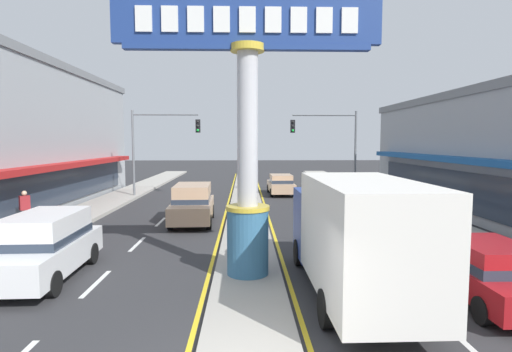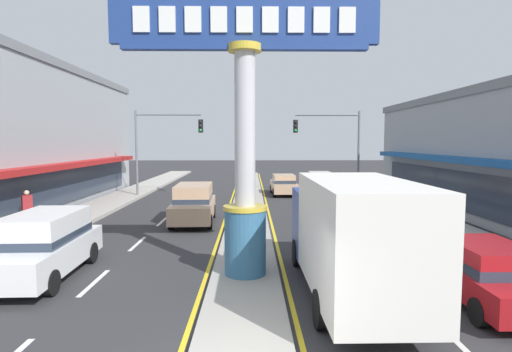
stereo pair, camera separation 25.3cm
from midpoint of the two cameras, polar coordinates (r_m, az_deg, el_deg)
The scene contains 13 objects.
median_strip at distance 24.77m, azimuth -1.69°, elevation -4.26°, with size 1.99×52.00×0.14m, color #A39E93.
sidewalk_left at distance 24.48m, azimuth -23.10°, elevation -4.71°, with size 2.62×60.00×0.18m, color #ADA89E.
sidewalk_right at distance 24.45m, azimuth 19.73°, elevation -4.61°, with size 2.62×60.00×0.18m, color #ADA89E.
lane_markings at distance 23.44m, azimuth -1.70°, elevation -4.94°, with size 8.73×52.00×0.01m.
district_sign at distance 11.58m, azimuth -1.83°, elevation 6.73°, with size 7.50×1.27×7.99m.
traffic_light_left_side at distance 29.58m, azimuth -13.91°, elevation 5.21°, with size 4.86×0.46×6.20m.
traffic_light_right_side at distance 29.88m, azimuth 10.38°, elevation 5.27°, with size 4.86×0.46×6.20m.
suv_near_right_lane at distance 13.54m, azimuth -28.14°, elevation -8.59°, with size 2.06×4.65×1.90m.
box_truck_far_right_lane at distance 10.57m, azimuth 12.91°, elevation -7.86°, with size 2.30×6.92×3.12m.
sedan_near_left_lane at distance 30.53m, azimuth 3.29°, elevation -1.17°, with size 1.91×4.34×1.53m.
sedan_mid_left_lane at distance 11.79m, azimuth 29.15°, elevation -11.57°, with size 1.86×4.31×1.53m.
suv_far_left_oncoming at distance 20.10m, azimuth -9.29°, elevation -3.82°, with size 2.10×4.67×1.90m.
pedestrian_near_kerb at distance 20.43m, azimuth -30.11°, elevation -3.85°, with size 0.44×0.43×1.69m.
Camera 1 is at (-0.09, -6.45, 4.00)m, focal length 28.38 mm.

